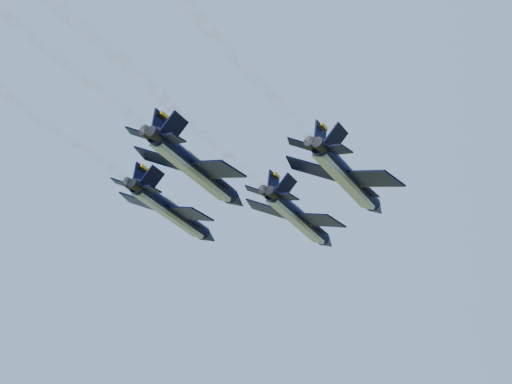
# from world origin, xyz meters

# --- Properties ---
(jet_lead) EXTENTS (13.17, 18.96, 6.06)m
(jet_lead) POSITION_xyz_m (1.61, 7.25, 96.98)
(jet_lead) COLOR black
(jet_left) EXTENTS (13.17, 18.96, 6.06)m
(jet_left) POSITION_xyz_m (-13.95, 2.15, 96.98)
(jet_left) COLOR black
(jet_right) EXTENTS (13.17, 18.96, 6.06)m
(jet_right) POSITION_xyz_m (8.57, -6.34, 96.98)
(jet_right) COLOR black
(jet_slot) EXTENTS (13.17, 18.96, 6.06)m
(jet_slot) POSITION_xyz_m (-7.61, -11.71, 96.98)
(jet_slot) COLOR black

